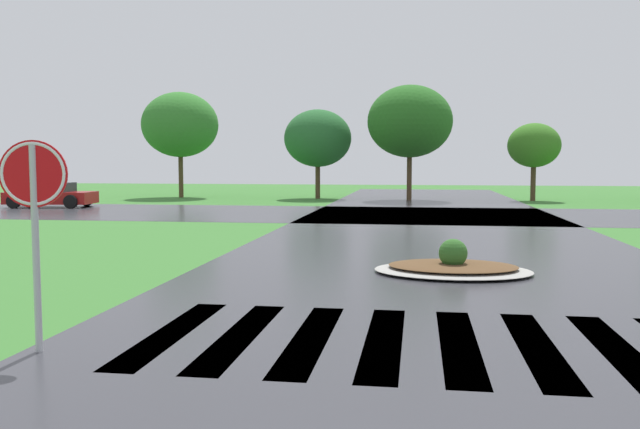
{
  "coord_description": "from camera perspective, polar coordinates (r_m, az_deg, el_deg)",
  "views": [
    {
      "loc": [
        -0.51,
        -2.16,
        2.18
      ],
      "look_at": [
        -2.85,
        13.52,
        0.9
      ],
      "focal_mm": 36.87,
      "sensor_mm": 36.0,
      "label": 1
    }
  ],
  "objects": [
    {
      "name": "asphalt_roadway",
      "position": [
        12.36,
        10.76,
        -5.62
      ],
      "size": [
        10.01,
        80.0,
        0.01
      ],
      "primitive_type": "cube",
      "color": "#35353A",
      "rests_on": "ground"
    },
    {
      "name": "asphalt_cross_road",
      "position": [
        27.31,
        9.52,
        -0.03
      ],
      "size": [
        90.0,
        9.01,
        0.01
      ],
      "primitive_type": "cube",
      "color": "#35353A",
      "rests_on": "ground"
    },
    {
      "name": "crosswalk_stripes",
      "position": [
        8.2,
        11.96,
        -10.9
      ],
      "size": [
        7.65,
        3.33,
        0.01
      ],
      "color": "white",
      "rests_on": "ground"
    },
    {
      "name": "stop_sign",
      "position": [
        8.08,
        -23.57,
        1.51
      ],
      "size": [
        0.75,
        0.2,
        2.43
      ],
      "rotation": [
        0.0,
        0.0,
        0.22
      ],
      "color": "#B2B5BA",
      "rests_on": "ground"
    },
    {
      "name": "median_island",
      "position": [
        13.13,
        11.46,
        -4.47
      ],
      "size": [
        3.06,
        2.17,
        0.68
      ],
      "color": "#9E9B93",
      "rests_on": "ground"
    },
    {
      "name": "car_dark_suv",
      "position": [
        34.12,
        -22.28,
        1.52
      ],
      "size": [
        4.16,
        2.44,
        1.17
      ],
      "rotation": [
        0.0,
        0.0,
        3.25
      ],
      "color": "maroon",
      "rests_on": "ground"
    },
    {
      "name": "background_treeline",
      "position": [
        38.27,
        11.77,
        7.37
      ],
      "size": [
        39.36,
        5.53,
        6.47
      ],
      "color": "#4C3823",
      "rests_on": "ground"
    }
  ]
}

